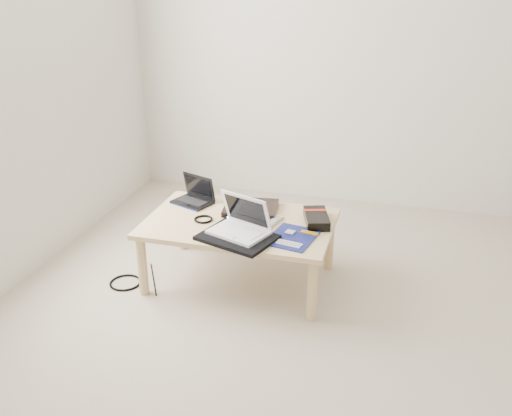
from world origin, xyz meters
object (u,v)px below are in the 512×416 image
(coffee_table, at_px, (239,229))
(netbook, at_px, (194,197))
(white_laptop, at_px, (241,225))
(gpu_box, at_px, (316,218))

(coffee_table, distance_m, netbook, 0.42)
(white_laptop, relative_size, gpu_box, 1.28)
(coffee_table, height_order, white_laptop, white_laptop)
(coffee_table, height_order, netbook, netbook)
(coffee_table, bearing_deg, gpu_box, 13.00)
(netbook, height_order, gpu_box, netbook)
(white_laptop, distance_m, gpu_box, 0.47)
(netbook, distance_m, gpu_box, 0.81)
(netbook, bearing_deg, gpu_box, -6.97)
(coffee_table, distance_m, gpu_box, 0.46)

